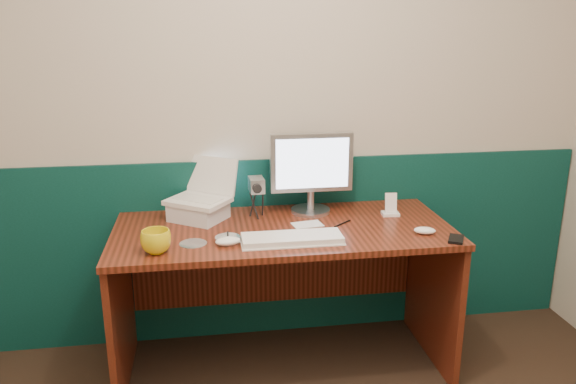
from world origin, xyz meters
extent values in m
cube|color=beige|center=(0.00, 1.75, 1.25)|extent=(3.50, 0.04, 2.50)
cube|color=#07302A|center=(0.00, 1.74, 0.50)|extent=(3.48, 0.02, 1.00)
cube|color=#3C170A|center=(0.04, 1.38, 0.38)|extent=(1.60, 0.70, 0.75)
cube|color=silver|center=(-0.36, 1.56, 0.79)|extent=(0.32, 0.31, 0.08)
cube|color=white|center=(0.05, 1.19, 0.76)|extent=(0.44, 0.15, 0.03)
ellipsoid|color=white|center=(0.67, 1.20, 0.77)|extent=(0.11, 0.09, 0.03)
ellipsoid|color=white|center=(-0.23, 1.20, 0.77)|extent=(0.12, 0.08, 0.04)
imported|color=yellow|center=(-0.54, 1.16, 0.80)|extent=(0.15, 0.15, 0.10)
cylinder|color=silver|center=(-0.23, 1.23, 0.76)|extent=(0.11, 0.11, 0.02)
cylinder|color=silver|center=(-0.39, 1.24, 0.75)|extent=(0.12, 0.12, 0.00)
cylinder|color=black|center=(0.33, 1.38, 0.75)|extent=(0.10, 0.09, 0.01)
cube|color=silver|center=(0.16, 1.40, 0.75)|extent=(0.16, 0.12, 0.00)
cube|color=white|center=(0.60, 1.48, 0.76)|extent=(0.09, 0.07, 0.02)
cube|color=white|center=(0.60, 1.48, 0.82)|extent=(0.06, 0.03, 0.10)
cube|color=black|center=(0.78, 1.10, 0.76)|extent=(0.11, 0.12, 0.01)
camera|label=1|loc=(-0.32, -1.10, 1.67)|focal=35.00mm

